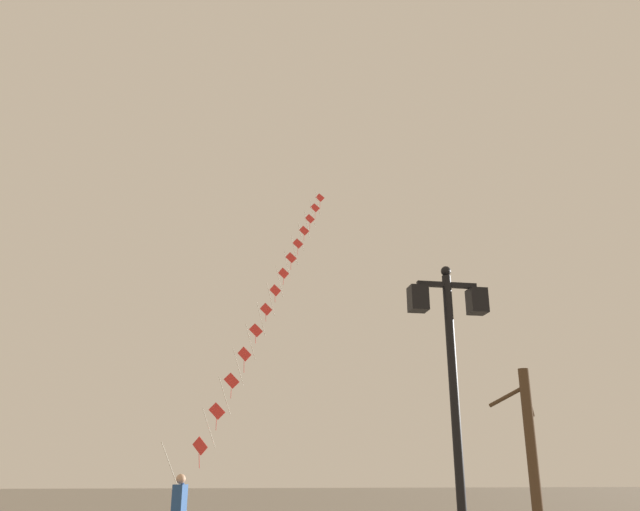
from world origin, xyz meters
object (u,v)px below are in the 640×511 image
kite_train (276,290)px  bare_tree (531,447)px  twin_lantern_lamp_post (452,359)px  kite_flyer (179,511)px

kite_train → bare_tree: size_ratio=3.59×
twin_lantern_lamp_post → kite_flyer: bearing=122.3°
bare_tree → kite_flyer: bearing=-171.9°
bare_tree → twin_lantern_lamp_post: bearing=-123.2°
kite_flyer → bare_tree: 9.64m
kite_train → kite_flyer: 12.38m
kite_flyer → bare_tree: size_ratio=0.37×
kite_train → bare_tree: bearing=-49.8°
twin_lantern_lamp_post → kite_flyer: 8.25m
kite_flyer → twin_lantern_lamp_post: bearing=-129.2°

